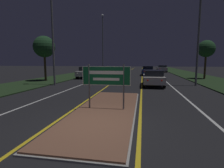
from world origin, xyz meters
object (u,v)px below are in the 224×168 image
Objects in this scene: streetlight_right_near at (201,3)px; car_receding_0 at (153,78)px; streetlight_left_far at (103,39)px; car_approaching_0 at (87,72)px; car_receding_1 at (148,70)px; car_receding_2 at (162,68)px; streetlight_left_near at (52,13)px; highway_sign at (106,78)px; car_approaching_1 at (120,70)px.

streetlight_right_near is 2.38× the size of car_receding_0.
car_approaching_0 is at bearing -88.08° from streetlight_left_far.
car_receding_1 is 0.97× the size of car_receding_2.
car_receding_0 is at bearing -89.24° from car_receding_1.
streetlight_left_near is 2.31× the size of car_receding_0.
streetlight_right_near reaches higher than car_receding_2.
car_receding_0 is at bearing -63.63° from streetlight_left_far.
highway_sign is at bearing -76.75° from streetlight_left_far.
streetlight_right_near reaches higher than streetlight_left_near.
streetlight_right_near reaches higher than car_receding_1.
car_receding_0 is at bearing -97.77° from car_receding_2.
car_approaching_0 reaches higher than car_approaching_1.
car_receding_0 is 17.85m from car_approaching_1.
streetlight_right_near is at bearing -88.03° from car_receding_2.
car_receding_2 is 1.02× the size of car_approaching_1.
car_approaching_0 is 11.05m from car_approaching_1.
streetlight_left_far is 21.19m from streetlight_right_near.
car_approaching_0 is (-5.87, 15.20, -0.70)m from highway_sign.
highway_sign is 0.49× the size of car_receding_1.
streetlight_left_near is at bearing -117.00° from car_receding_2.
streetlight_left_far is 12.76m from car_approaching_0.
car_receding_0 is (8.79, -17.73, -5.92)m from streetlight_left_far.
car_receding_1 is 10.49m from car_approaching_0.
streetlight_right_near reaches higher than car_approaching_0.
streetlight_left_near is 27.65m from car_receding_2.
car_receding_2 is 1.13× the size of car_approaching_0.
streetlight_left_near is 2.29× the size of car_approaching_1.
car_receding_1 is at bearing 38.20° from car_approaching_0.
streetlight_left_far is at bearing 150.73° from car_receding_1.
streetlight_right_near is (13.04, 1.89, 0.72)m from streetlight_left_near.
streetlight_left_far is at bearing 91.92° from car_approaching_0.
car_approaching_0 is at bearing -106.11° from car_approaching_1.
car_receding_0 is at bearing 6.98° from streetlight_left_near.
streetlight_left_near is 0.92× the size of streetlight_left_far.
car_receding_2 is at bearing 71.81° from car_receding_1.
streetlight_right_near is at bearing 11.21° from car_receding_0.
highway_sign is 27.73m from streetlight_left_far.
car_receding_2 is at bearing 23.71° from streetlight_left_far.
car_approaching_1 is at bearing 107.43° from car_receding_0.
highway_sign is 11.30m from streetlight_left_near.
streetlight_left_far is at bearing 126.80° from streetlight_right_near.
highway_sign is at bearing -106.18° from car_receding_0.
streetlight_left_far is 1.06× the size of streetlight_right_near.
car_receding_1 reaches higher than car_receding_0.
streetlight_right_near is 7.63m from car_receding_0.
car_approaching_1 is at bearing 73.89° from car_approaching_0.
streetlight_left_far reaches higher than car_approaching_0.
streetlight_right_near is at bearing -24.63° from car_approaching_0.
car_approaching_1 is at bearing 141.41° from car_receding_1.
streetlight_left_far reaches higher than car_receding_0.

